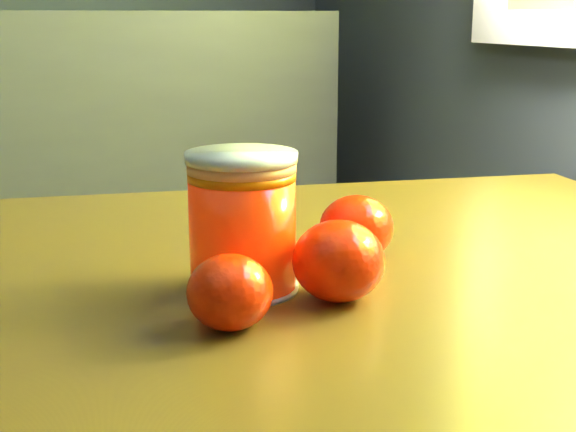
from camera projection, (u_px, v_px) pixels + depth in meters
name	position (u px, v px, depth m)	size (l,w,h in m)	color
table	(254.00, 371.00, 0.67)	(0.99, 0.75, 0.69)	brown
juice_glass	(242.00, 223.00, 0.60)	(0.08, 0.08, 0.10)	#FF2A05
orange_front	(339.00, 261.00, 0.58)	(0.07, 0.07, 0.06)	red
orange_back	(356.00, 228.00, 0.68)	(0.06, 0.06, 0.06)	red
orange_extra	(230.00, 292.00, 0.53)	(0.06, 0.06, 0.05)	red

